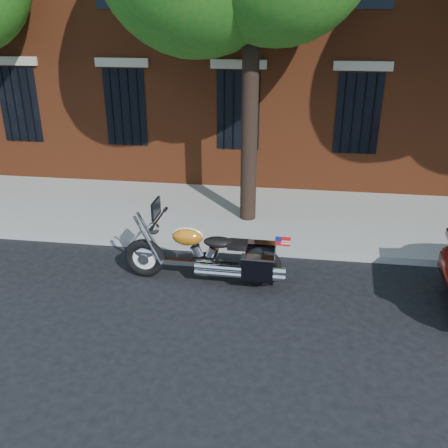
# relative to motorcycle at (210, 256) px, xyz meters

# --- Properties ---
(ground) EXTENTS (120.00, 120.00, 0.00)m
(ground) POSITION_rel_motorcycle_xyz_m (-0.09, -0.12, -0.52)
(ground) COLOR black
(ground) RESTS_ON ground
(curb) EXTENTS (40.00, 0.16, 0.15)m
(curb) POSITION_rel_motorcycle_xyz_m (-0.09, 1.26, -0.44)
(curb) COLOR gray
(curb) RESTS_ON ground
(sidewalk) EXTENTS (40.00, 3.60, 0.15)m
(sidewalk) POSITION_rel_motorcycle_xyz_m (-0.09, 3.14, -0.44)
(sidewalk) COLOR gray
(sidewalk) RESTS_ON ground
(motorcycle) EXTENTS (3.03, 0.88, 1.53)m
(motorcycle) POSITION_rel_motorcycle_xyz_m (0.00, 0.00, 0.00)
(motorcycle) COLOR black
(motorcycle) RESTS_ON ground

